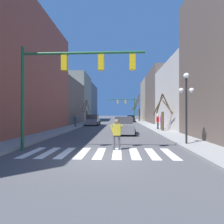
{
  "coord_description": "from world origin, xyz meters",
  "views": [
    {
      "loc": [
        1.05,
        -8.06,
        2.09
      ],
      "look_at": [
        -0.29,
        21.41,
        2.24
      ],
      "focal_mm": 28.0,
      "sensor_mm": 36.0,
      "label": 1
    }
  ],
  "objects_px": {
    "street_tree_right_near": "(86,112)",
    "car_driving_toward_lane": "(124,126)",
    "traffic_signal_near": "(69,73)",
    "street_tree_right_far": "(162,113)",
    "pedestrian_waiting_at_curb": "(158,120)",
    "car_parked_left_near": "(131,119)",
    "pedestrian_crossing_street": "(161,121)",
    "street_lamp_right_corner": "(186,94)",
    "pedestrian_on_left_sidewalk": "(117,132)",
    "pedestrian_near_right_corner": "(75,120)",
    "street_tree_left_far": "(138,109)",
    "traffic_signal_far": "(127,104)",
    "car_parked_right_mid": "(93,120)"
  },
  "relations": [
    {
      "from": "street_lamp_right_corner",
      "to": "pedestrian_on_left_sidewalk",
      "type": "height_order",
      "value": "street_lamp_right_corner"
    },
    {
      "from": "car_driving_toward_lane",
      "to": "street_tree_right_far",
      "type": "relative_size",
      "value": 1.19
    },
    {
      "from": "traffic_signal_near",
      "to": "pedestrian_crossing_street",
      "type": "distance_m",
      "value": 15.06
    },
    {
      "from": "traffic_signal_near",
      "to": "street_tree_right_far",
      "type": "height_order",
      "value": "traffic_signal_near"
    },
    {
      "from": "pedestrian_waiting_at_curb",
      "to": "pedestrian_crossing_street",
      "type": "bearing_deg",
      "value": 169.0
    },
    {
      "from": "car_parked_right_mid",
      "to": "car_parked_left_near",
      "type": "relative_size",
      "value": 0.87
    },
    {
      "from": "traffic_signal_near",
      "to": "car_parked_right_mid",
      "type": "relative_size",
      "value": 1.64
    },
    {
      "from": "traffic_signal_far",
      "to": "street_tree_left_far",
      "type": "height_order",
      "value": "street_tree_left_far"
    },
    {
      "from": "car_parked_left_near",
      "to": "street_tree_right_far",
      "type": "xyz_separation_m",
      "value": [
        2.2,
        -21.8,
        1.4
      ]
    },
    {
      "from": "street_tree_right_near",
      "to": "car_parked_right_mid",
      "type": "bearing_deg",
      "value": -64.34
    },
    {
      "from": "traffic_signal_near",
      "to": "street_tree_right_far",
      "type": "distance_m",
      "value": 12.83
    },
    {
      "from": "car_parked_right_mid",
      "to": "street_tree_right_near",
      "type": "xyz_separation_m",
      "value": [
        -1.95,
        4.07,
        1.42
      ]
    },
    {
      "from": "traffic_signal_near",
      "to": "street_tree_right_far",
      "type": "xyz_separation_m",
      "value": [
        7.6,
        10.1,
        -2.21
      ]
    },
    {
      "from": "car_parked_left_near",
      "to": "pedestrian_waiting_at_curb",
      "type": "height_order",
      "value": "pedestrian_waiting_at_curb"
    },
    {
      "from": "car_driving_toward_lane",
      "to": "street_tree_right_near",
      "type": "distance_m",
      "value": 17.3
    },
    {
      "from": "street_lamp_right_corner",
      "to": "street_tree_right_far",
      "type": "height_order",
      "value": "street_lamp_right_corner"
    },
    {
      "from": "pedestrian_crossing_street",
      "to": "street_tree_right_far",
      "type": "xyz_separation_m",
      "value": [
        -0.4,
        -2.26,
        0.98
      ]
    },
    {
      "from": "street_lamp_right_corner",
      "to": "pedestrian_near_right_corner",
      "type": "relative_size",
      "value": 2.67
    },
    {
      "from": "pedestrian_crossing_street",
      "to": "pedestrian_waiting_at_curb",
      "type": "distance_m",
      "value": 0.97
    },
    {
      "from": "car_parked_left_near",
      "to": "pedestrian_near_right_corner",
      "type": "height_order",
      "value": "pedestrian_near_right_corner"
    },
    {
      "from": "traffic_signal_far",
      "to": "pedestrian_crossing_street",
      "type": "relative_size",
      "value": 3.64
    },
    {
      "from": "car_parked_right_mid",
      "to": "street_tree_left_far",
      "type": "xyz_separation_m",
      "value": [
        8.76,
        12.15,
        2.26
      ]
    },
    {
      "from": "street_lamp_right_corner",
      "to": "car_parked_left_near",
      "type": "xyz_separation_m",
      "value": [
        -1.67,
        30.24,
        -2.58
      ]
    },
    {
      "from": "car_parked_right_mid",
      "to": "street_tree_right_far",
      "type": "relative_size",
      "value": 1.03
    },
    {
      "from": "traffic_signal_near",
      "to": "pedestrian_near_right_corner",
      "type": "height_order",
      "value": "traffic_signal_near"
    },
    {
      "from": "pedestrian_crossing_street",
      "to": "street_tree_right_near",
      "type": "relative_size",
      "value": 0.37
    },
    {
      "from": "traffic_signal_near",
      "to": "car_driving_toward_lane",
      "type": "height_order",
      "value": "traffic_signal_near"
    },
    {
      "from": "car_parked_right_mid",
      "to": "pedestrian_on_left_sidewalk",
      "type": "xyz_separation_m",
      "value": [
        4.37,
        -19.61,
        0.18
      ]
    },
    {
      "from": "car_driving_toward_lane",
      "to": "pedestrian_near_right_corner",
      "type": "distance_m",
      "value": 9.06
    },
    {
      "from": "street_lamp_right_corner",
      "to": "street_tree_left_far",
      "type": "distance_m",
      "value": 30.37
    },
    {
      "from": "street_tree_right_near",
      "to": "car_driving_toward_lane",
      "type": "bearing_deg",
      "value": -66.47
    },
    {
      "from": "car_parked_left_near",
      "to": "street_tree_left_far",
      "type": "xyz_separation_m",
      "value": [
        1.68,
        0.12,
        2.37
      ]
    },
    {
      "from": "pedestrian_waiting_at_curb",
      "to": "street_tree_right_far",
      "type": "distance_m",
      "value": 1.77
    },
    {
      "from": "pedestrian_crossing_street",
      "to": "street_tree_right_near",
      "type": "distance_m",
      "value": 16.45
    },
    {
      "from": "car_driving_toward_lane",
      "to": "street_tree_right_far",
      "type": "bearing_deg",
      "value": -65.75
    },
    {
      "from": "car_parked_left_near",
      "to": "pedestrian_crossing_street",
      "type": "distance_m",
      "value": 19.71
    },
    {
      "from": "car_parked_left_near",
      "to": "street_tree_left_far",
      "type": "height_order",
      "value": "street_tree_left_far"
    },
    {
      "from": "traffic_signal_near",
      "to": "pedestrian_on_left_sidewalk",
      "type": "distance_m",
      "value": 4.26
    },
    {
      "from": "pedestrian_near_right_corner",
      "to": "pedestrian_waiting_at_curb",
      "type": "relative_size",
      "value": 0.96
    },
    {
      "from": "street_tree_right_far",
      "to": "street_lamp_right_corner",
      "type": "bearing_deg",
      "value": -93.63
    },
    {
      "from": "car_driving_toward_lane",
      "to": "pedestrian_near_right_corner",
      "type": "bearing_deg",
      "value": 46.44
    },
    {
      "from": "pedestrian_waiting_at_curb",
      "to": "pedestrian_on_left_sidewalk",
      "type": "bearing_deg",
      "value": 3.8
    },
    {
      "from": "pedestrian_waiting_at_curb",
      "to": "street_tree_right_near",
      "type": "relative_size",
      "value": 0.39
    },
    {
      "from": "car_parked_right_mid",
      "to": "street_tree_right_near",
      "type": "relative_size",
      "value": 0.93
    },
    {
      "from": "pedestrian_crossing_street",
      "to": "street_tree_left_far",
      "type": "height_order",
      "value": "street_tree_left_far"
    },
    {
      "from": "traffic_signal_far",
      "to": "pedestrian_waiting_at_curb",
      "type": "bearing_deg",
      "value": -81.49
    },
    {
      "from": "pedestrian_waiting_at_curb",
      "to": "street_tree_right_near",
      "type": "height_order",
      "value": "street_tree_right_near"
    },
    {
      "from": "street_lamp_right_corner",
      "to": "street_tree_right_far",
      "type": "bearing_deg",
      "value": 86.37
    },
    {
      "from": "car_parked_left_near",
      "to": "pedestrian_near_right_corner",
      "type": "xyz_separation_m",
      "value": [
        -8.72,
        -17.52,
        0.42
      ]
    },
    {
      "from": "street_tree_right_near",
      "to": "pedestrian_crossing_street",
      "type": "bearing_deg",
      "value": -44.86
    }
  ]
}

